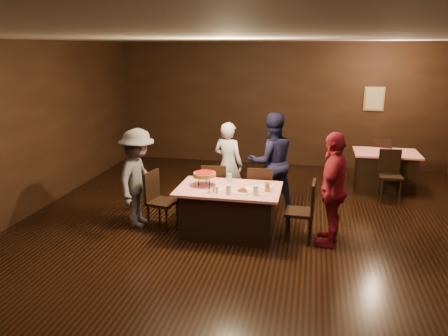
{
  "coord_description": "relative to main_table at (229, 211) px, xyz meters",
  "views": [
    {
      "loc": [
        0.82,
        -5.78,
        2.9
      ],
      "look_at": [
        -0.54,
        0.84,
        1.0
      ],
      "focal_mm": 35.0,
      "sensor_mm": 36.0,
      "label": 1
    }
  ],
  "objects": [
    {
      "name": "pizza_stand",
      "position": [
        -0.4,
        0.05,
        0.57
      ],
      "size": [
        0.38,
        0.38,
        0.22
      ],
      "color": "black",
      "rests_on": "main_table"
    },
    {
      "name": "condiments",
      "position": [
        -0.18,
        -0.28,
        0.43
      ],
      "size": [
        0.17,
        0.1,
        0.09
      ],
      "color": "silver",
      "rests_on": "main_table"
    },
    {
      "name": "chair_back_near",
      "position": [
        2.76,
        2.28,
        0.09
      ],
      "size": [
        0.44,
        0.44,
        0.95
      ],
      "primitive_type": "cube",
      "rotation": [
        0.0,
        0.0,
        0.05
      ],
      "color": "black",
      "rests_on": "ground"
    },
    {
      "name": "napkin_center",
      "position": [
        0.3,
        0.0,
        0.39
      ],
      "size": [
        0.19,
        0.19,
        0.01
      ],
      "primitive_type": "cube",
      "rotation": [
        0.0,
        0.0,
        0.21
      ],
      "color": "white",
      "rests_on": "main_table"
    },
    {
      "name": "chair_back_far",
      "position": [
        2.76,
        3.58,
        0.09
      ],
      "size": [
        0.51,
        0.51,
        0.95
      ],
      "primitive_type": "cube",
      "rotation": [
        0.0,
        0.0,
        2.9
      ],
      "color": "black",
      "rests_on": "ground"
    },
    {
      "name": "back_table",
      "position": [
        2.76,
        2.98,
        0.0
      ],
      "size": [
        1.3,
        0.9,
        0.77
      ],
      "primitive_type": "cube",
      "color": "red",
      "rests_on": "ground"
    },
    {
      "name": "main_table",
      "position": [
        0.0,
        0.0,
        0.0
      ],
      "size": [
        1.6,
        1.0,
        0.77
      ],
      "primitive_type": "cube",
      "color": "#BA0D0C",
      "rests_on": "ground"
    },
    {
      "name": "glass_back",
      "position": [
        -0.05,
        0.3,
        0.46
      ],
      "size": [
        0.08,
        0.08,
        0.14
      ],
      "primitive_type": "cylinder",
      "color": "silver",
      "rests_on": "main_table"
    },
    {
      "name": "chair_end_right",
      "position": [
        1.1,
        0.0,
        0.09
      ],
      "size": [
        0.44,
        0.44,
        0.95
      ],
      "primitive_type": "cube",
      "rotation": [
        0.0,
        0.0,
        -1.62
      ],
      "color": "black",
      "rests_on": "ground"
    },
    {
      "name": "diner_white_jacket",
      "position": [
        -0.27,
        1.31,
        0.4
      ],
      "size": [
        0.66,
        0.54,
        1.58
      ],
      "primitive_type": "imported",
      "rotation": [
        0.0,
        0.0,
        2.82
      ],
      "color": "beige",
      "rests_on": "ground"
    },
    {
      "name": "diner_navy_hoodie",
      "position": [
        0.53,
        1.26,
        0.51
      ],
      "size": [
        1.06,
        0.96,
        1.78
      ],
      "primitive_type": "imported",
      "rotation": [
        0.0,
        0.0,
        3.55
      ],
      "color": "black",
      "rests_on": "ground"
    },
    {
      "name": "glass_front_left",
      "position": [
        0.05,
        -0.3,
        0.46
      ],
      "size": [
        0.08,
        0.08,
        0.14
      ],
      "primitive_type": "cylinder",
      "color": "silver",
      "rests_on": "main_table"
    },
    {
      "name": "chair_far_right",
      "position": [
        0.4,
        0.75,
        0.09
      ],
      "size": [
        0.45,
        0.45,
        0.95
      ],
      "primitive_type": "cube",
      "rotation": [
        0.0,
        0.0,
        3.21
      ],
      "color": "black",
      "rests_on": "ground"
    },
    {
      "name": "plate_empty",
      "position": [
        0.55,
        0.15,
        0.39
      ],
      "size": [
        0.25,
        0.25,
        0.01
      ],
      "primitive_type": "cylinder",
      "color": "white",
      "rests_on": "main_table"
    },
    {
      "name": "room",
      "position": [
        0.4,
        -0.54,
        1.75
      ],
      "size": [
        10.0,
        10.04,
        3.02
      ],
      "color": "black",
      "rests_on": "ground"
    },
    {
      "name": "napkin_left",
      "position": [
        -0.15,
        -0.05,
        0.39
      ],
      "size": [
        0.21,
        0.21,
        0.01
      ],
      "primitive_type": "cube",
      "rotation": [
        0.0,
        0.0,
        -0.35
      ],
      "color": "white",
      "rests_on": "main_table"
    },
    {
      "name": "plate_with_slice",
      "position": [
        0.25,
        -0.18,
        0.41
      ],
      "size": [
        0.25,
        0.25,
        0.06
      ],
      "color": "white",
      "rests_on": "main_table"
    },
    {
      "name": "chair_end_left",
      "position": [
        -1.1,
        0.0,
        0.09
      ],
      "size": [
        0.5,
        0.5,
        0.95
      ],
      "primitive_type": "cube",
      "rotation": [
        0.0,
        0.0,
        1.37
      ],
      "color": "black",
      "rests_on": "ground"
    },
    {
      "name": "glass_amber",
      "position": [
        0.6,
        -0.05,
        0.46
      ],
      "size": [
        0.08,
        0.08,
        0.14
      ],
      "primitive_type": "cylinder",
      "color": "#BF7F26",
      "rests_on": "main_table"
    },
    {
      "name": "chair_far_left",
      "position": [
        -0.4,
        0.75,
        0.09
      ],
      "size": [
        0.47,
        0.47,
        0.95
      ],
      "primitive_type": "cube",
      "rotation": [
        0.0,
        0.0,
        3.28
      ],
      "color": "black",
      "rests_on": "ground"
    },
    {
      "name": "diner_grey_knit",
      "position": [
        -1.53,
        0.07,
        0.43
      ],
      "size": [
        0.64,
        1.07,
        1.63
      ],
      "primitive_type": "imported",
      "rotation": [
        0.0,
        0.0,
        1.54
      ],
      "color": "#515054",
      "rests_on": "ground"
    },
    {
      "name": "glass_front_right",
      "position": [
        0.45,
        -0.25,
        0.46
      ],
      "size": [
        0.08,
        0.08,
        0.14
      ],
      "primitive_type": "cylinder",
      "color": "silver",
      "rests_on": "main_table"
    },
    {
      "name": "diner_red_shirt",
      "position": [
        1.57,
        -0.02,
        0.48
      ],
      "size": [
        0.63,
        1.08,
        1.72
      ],
      "primitive_type": "imported",
      "rotation": [
        0.0,
        0.0,
        -1.79
      ],
      "color": "maroon",
      "rests_on": "ground"
    }
  ]
}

